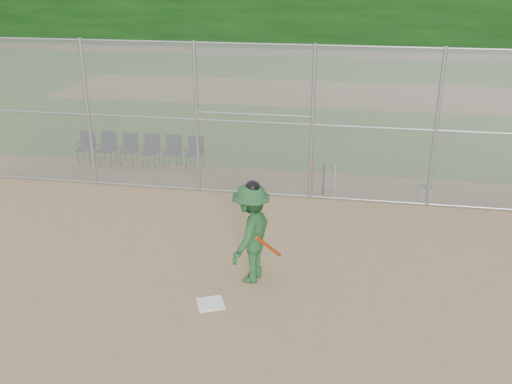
% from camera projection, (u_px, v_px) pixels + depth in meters
% --- Properties ---
extents(ground, '(100.00, 100.00, 0.00)m').
position_uv_depth(ground, '(233.00, 296.00, 10.65)').
color(ground, tan).
rests_on(ground, ground).
extents(grass_strip, '(100.00, 100.00, 0.00)m').
position_uv_depth(grass_strip, '(312.00, 93.00, 27.09)').
color(grass_strip, '#346A20').
rests_on(grass_strip, ground).
extents(dirt_patch_far, '(24.00, 24.00, 0.00)m').
position_uv_depth(dirt_patch_far, '(312.00, 93.00, 27.09)').
color(dirt_patch_far, tan).
rests_on(dirt_patch_far, ground).
extents(backstop_fence, '(16.09, 0.09, 4.00)m').
position_uv_depth(backstop_fence, '(273.00, 120.00, 14.44)').
color(backstop_fence, gray).
rests_on(backstop_fence, ground).
extents(home_plate, '(0.62, 0.62, 0.02)m').
position_uv_depth(home_plate, '(211.00, 304.00, 10.39)').
color(home_plate, white).
rests_on(home_plate, ground).
extents(batter_at_plate, '(1.14, 1.43, 2.08)m').
position_uv_depth(batter_at_plate, '(251.00, 233.00, 10.85)').
color(batter_at_plate, '#215328').
rests_on(batter_at_plate, ground).
extents(water_cooler, '(0.33, 0.33, 0.41)m').
position_uv_depth(water_cooler, '(426.00, 192.00, 14.87)').
color(water_cooler, white).
rests_on(water_cooler, ground).
extents(spare_bats, '(0.66, 0.29, 0.84)m').
position_uv_depth(spare_bats, '(323.00, 179.00, 15.19)').
color(spare_bats, '#D84C14').
rests_on(spare_bats, ground).
extents(chair_0, '(0.54, 0.52, 0.96)m').
position_uv_depth(chair_0, '(86.00, 148.00, 17.56)').
color(chair_0, '#101E3D').
rests_on(chair_0, ground).
extents(chair_1, '(0.54, 0.52, 0.96)m').
position_uv_depth(chair_1, '(107.00, 149.00, 17.45)').
color(chair_1, '#101E3D').
rests_on(chair_1, ground).
extents(chair_2, '(0.54, 0.52, 0.96)m').
position_uv_depth(chair_2, '(128.00, 150.00, 17.34)').
color(chair_2, '#101E3D').
rests_on(chair_2, ground).
extents(chair_3, '(0.54, 0.52, 0.96)m').
position_uv_depth(chair_3, '(150.00, 151.00, 17.23)').
color(chair_3, '#101E3D').
rests_on(chair_3, ground).
extents(chair_4, '(0.54, 0.52, 0.96)m').
position_uv_depth(chair_4, '(172.00, 152.00, 17.12)').
color(chair_4, '#101E3D').
rests_on(chair_4, ground).
extents(chair_5, '(0.54, 0.52, 0.96)m').
position_uv_depth(chair_5, '(195.00, 154.00, 17.01)').
color(chair_5, '#101E3D').
rests_on(chair_5, ground).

